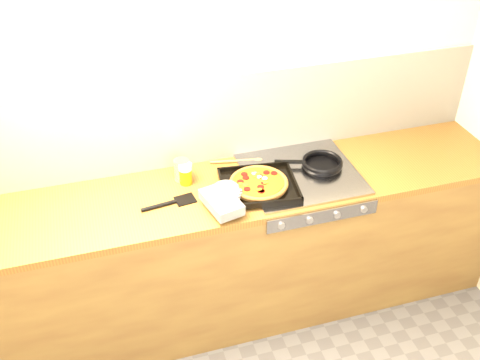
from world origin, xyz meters
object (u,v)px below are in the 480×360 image
object	(u,v)px
tomato_can	(182,170)
juice_glass	(186,174)
pizza_on_tray	(248,188)
frying_pan	(321,164)

from	to	relation	value
tomato_can	juice_glass	xyz separation A→B (m)	(0.01, -0.04, 0.00)
pizza_on_tray	juice_glass	size ratio (longest dim) A/B	4.57
tomato_can	juice_glass	world-z (taller)	tomato_can
frying_pan	tomato_can	world-z (taller)	tomato_can
pizza_on_tray	frying_pan	size ratio (longest dim) A/B	1.37
frying_pan	juice_glass	world-z (taller)	juice_glass
tomato_can	frying_pan	bearing A→B (deg)	-9.34
tomato_can	juice_glass	distance (m)	0.04
frying_pan	juice_glass	bearing A→B (deg)	173.75
pizza_on_tray	tomato_can	xyz separation A→B (m)	(-0.30, 0.23, 0.02)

